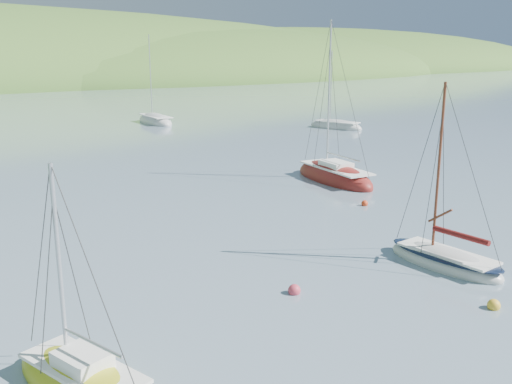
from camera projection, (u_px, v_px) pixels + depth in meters
ground at (400, 316)px, 19.32m from camera, size 700.00×700.00×0.00m
daysailer_white at (445, 261)px, 23.82m from camera, size 1.95×5.27×8.09m
sloop_red at (334, 177)px, 39.40m from camera, size 4.08×8.25×11.68m
sailboat_yellow at (82, 381)px, 15.20m from camera, size 3.13×5.30×6.59m
distant_sloop_b at (155, 122)px, 70.71m from camera, size 3.82×8.43×11.62m
distant_sloop_d at (336, 127)px, 66.09m from camera, size 3.86×7.04×9.53m
mooring_buoys at (250, 272)px, 22.80m from camera, size 22.93×14.59×0.48m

